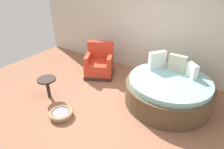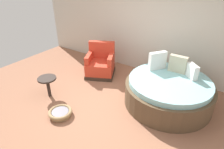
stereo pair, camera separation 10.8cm
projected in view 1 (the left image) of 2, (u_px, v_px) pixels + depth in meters
name	position (u px, v px, depth m)	size (l,w,h in m)	color
ground_plane	(107.00, 108.00, 4.38)	(8.00, 8.00, 0.02)	#936047
back_wall	(151.00, 26.00, 5.39)	(8.00, 0.12, 2.78)	beige
round_daybed	(168.00, 90.00, 4.43)	(1.98, 1.98, 1.07)	brown
red_armchair	(100.00, 64.00, 5.65)	(1.07, 1.07, 0.94)	#38281E
pet_basket	(61.00, 114.00, 4.09)	(0.51, 0.51, 0.13)	#9E7F56
side_table	(47.00, 82.00, 4.56)	(0.44, 0.44, 0.52)	#2D231E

